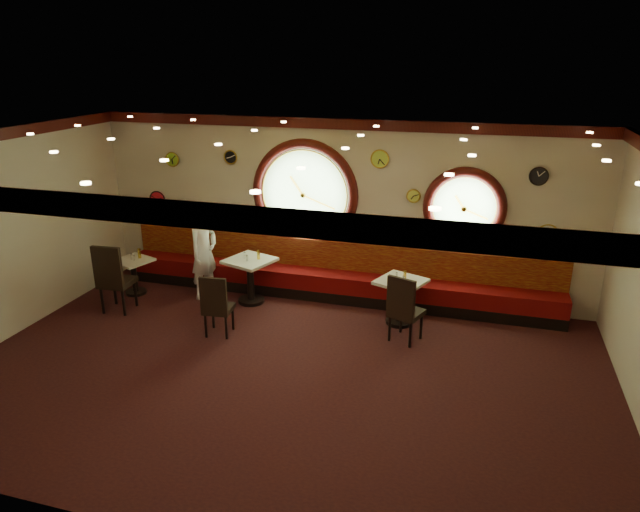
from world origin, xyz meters
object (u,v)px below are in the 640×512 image
(table_a, at_px, (134,272))
(condiment_b_pepper, at_px, (247,258))
(chair_a, at_px, (112,274))
(table_c, at_px, (400,296))
(condiment_c_salt, at_px, (397,275))
(condiment_c_pepper, at_px, (404,279))
(condiment_b_bottle, at_px, (258,255))
(condiment_c_bottle, at_px, (405,275))
(condiment_a_bottle, at_px, (139,253))
(waiter, at_px, (204,252))
(chair_c, at_px, (404,305))
(table_b, at_px, (250,275))
(condiment_b_salt, at_px, (245,255))
(condiment_a_salt, at_px, (131,256))
(condiment_a_pepper, at_px, (134,258))
(chair_b, at_px, (216,302))

(table_a, relative_size, condiment_b_pepper, 7.07)
(chair_a, bearing_deg, table_a, 96.66)
(table_c, distance_m, condiment_c_salt, 0.35)
(chair_a, bearing_deg, condiment_c_pepper, 5.95)
(condiment_b_bottle, xyz_separation_m, condiment_c_bottle, (2.59, -0.13, -0.06))
(condiment_c_salt, relative_size, condiment_b_bottle, 0.51)
(condiment_a_bottle, bearing_deg, condiment_c_bottle, 0.45)
(table_a, height_order, chair_a, chair_a)
(table_c, height_order, condiment_a_bottle, condiment_a_bottle)
(table_c, height_order, waiter, waiter)
(condiment_c_salt, xyz_separation_m, condiment_c_bottle, (0.14, -0.06, 0.03))
(condiment_c_salt, bearing_deg, chair_c, -72.86)
(chair_a, height_order, condiment_c_bottle, chair_a)
(condiment_c_pepper, distance_m, condiment_a_bottle, 4.89)
(table_b, xyz_separation_m, condiment_b_salt, (-0.10, 0.02, 0.36))
(condiment_a_salt, relative_size, condiment_b_bottle, 0.66)
(table_a, xyz_separation_m, condiment_a_salt, (-0.02, 0.01, 0.30))
(condiment_a_bottle, bearing_deg, condiment_a_salt, -134.18)
(table_a, relative_size, table_b, 0.82)
(chair_c, distance_m, waiter, 3.82)
(chair_a, relative_size, condiment_b_salt, 6.94)
(table_b, xyz_separation_m, condiment_a_salt, (-2.25, -0.22, 0.21))
(condiment_a_salt, relative_size, condiment_c_salt, 1.29)
(table_a, distance_m, condiment_a_pepper, 0.30)
(chair_c, height_order, condiment_a_pepper, chair_c)
(condiment_c_salt, distance_m, condiment_a_bottle, 4.75)
(table_c, height_order, condiment_c_bottle, condiment_c_bottle)
(condiment_c_pepper, relative_size, condiment_b_bottle, 0.62)
(condiment_a_salt, relative_size, condiment_a_pepper, 1.13)
(condiment_b_salt, bearing_deg, table_c, -2.93)
(table_b, bearing_deg, condiment_b_salt, 166.46)
(condiment_b_salt, distance_m, condiment_c_pepper, 2.85)
(table_a, bearing_deg, chair_a, -79.20)
(table_b, distance_m, waiter, 0.96)
(condiment_a_bottle, relative_size, waiter, 0.11)
(chair_c, relative_size, waiter, 0.39)
(chair_a, bearing_deg, condiment_c_salt, 8.32)
(condiment_c_salt, height_order, condiment_a_bottle, condiment_c_salt)
(condiment_c_pepper, bearing_deg, waiter, 176.69)
(condiment_c_salt, xyz_separation_m, condiment_a_pepper, (-4.78, -0.23, -0.09))
(table_a, distance_m, condiment_c_bottle, 4.99)
(table_c, bearing_deg, chair_b, -155.08)
(table_b, height_order, chair_a, chair_a)
(condiment_b_pepper, bearing_deg, chair_b, -89.52)
(condiment_b_pepper, relative_size, condiment_b_bottle, 0.64)
(chair_a, height_order, condiment_a_bottle, chair_a)
(condiment_b_pepper, bearing_deg, condiment_b_bottle, 41.76)
(table_b, xyz_separation_m, condiment_c_salt, (2.60, -0.02, 0.30))
(condiment_b_pepper, relative_size, waiter, 0.06)
(table_c, distance_m, chair_c, 0.67)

